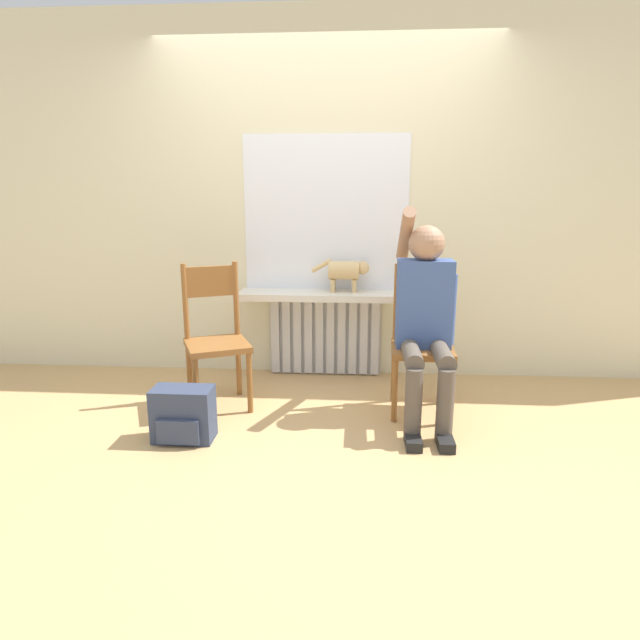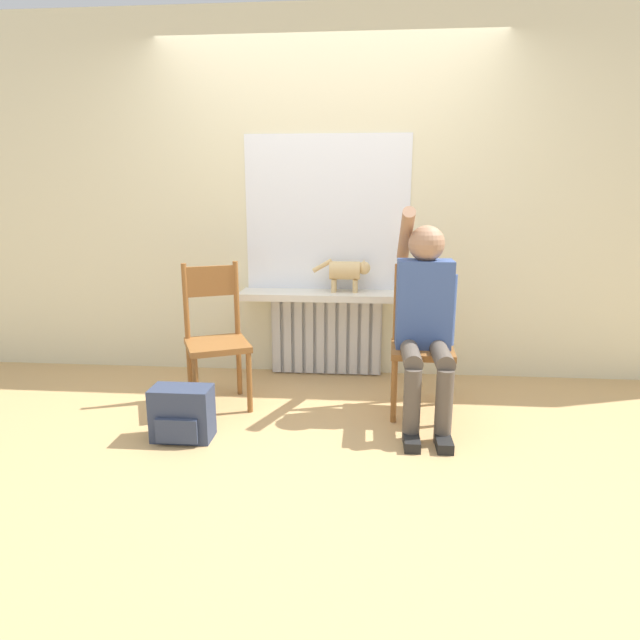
% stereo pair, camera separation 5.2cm
% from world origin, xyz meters
% --- Properties ---
extents(ground_plane, '(12.00, 12.00, 0.00)m').
position_xyz_m(ground_plane, '(0.00, 0.00, 0.00)').
color(ground_plane, tan).
extents(wall_with_window, '(7.00, 0.06, 2.70)m').
position_xyz_m(wall_with_window, '(0.00, 1.23, 1.35)').
color(wall_with_window, beige).
rests_on(wall_with_window, ground_plane).
extents(radiator, '(0.86, 0.08, 0.63)m').
position_xyz_m(radiator, '(-0.00, 1.15, 0.31)').
color(radiator, silver).
rests_on(radiator, ground_plane).
extents(windowsill, '(1.29, 0.30, 0.05)m').
position_xyz_m(windowsill, '(0.00, 1.05, 0.65)').
color(windowsill, silver).
rests_on(windowsill, radiator).
extents(window_glass, '(1.23, 0.01, 1.15)m').
position_xyz_m(window_glass, '(0.00, 1.20, 1.25)').
color(window_glass, white).
rests_on(window_glass, windowsill).
extents(chair_left, '(0.52, 0.52, 0.95)m').
position_xyz_m(chair_left, '(-0.69, 0.47, 0.48)').
color(chair_left, brown).
rests_on(chair_left, ground_plane).
extents(chair_right, '(0.41, 0.41, 0.95)m').
position_xyz_m(chair_right, '(0.67, 0.47, 0.48)').
color(chair_right, brown).
rests_on(chair_right, ground_plane).
extents(person, '(0.36, 0.99, 1.33)m').
position_xyz_m(person, '(0.67, 0.35, 0.68)').
color(person, brown).
rests_on(person, ground_plane).
extents(cat, '(0.44, 0.13, 0.25)m').
position_xyz_m(cat, '(0.16, 1.08, 0.83)').
color(cat, '#DBB77A').
rests_on(cat, windowsill).
extents(backpack, '(0.35, 0.22, 0.31)m').
position_xyz_m(backpack, '(-0.75, -0.08, 0.15)').
color(backpack, '#333D56').
rests_on(backpack, ground_plane).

